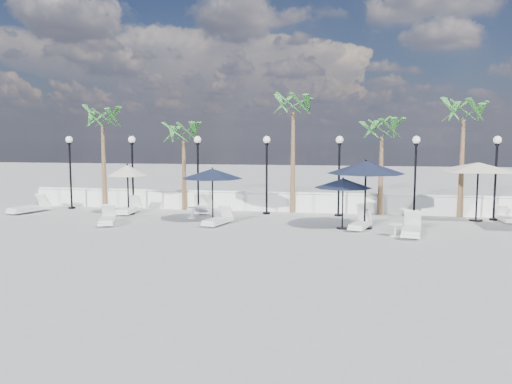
% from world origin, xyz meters
% --- Properties ---
extents(ground, '(100.00, 100.00, 0.00)m').
position_xyz_m(ground, '(0.00, 0.00, 0.00)').
color(ground, '#999A95').
rests_on(ground, ground).
extents(balustrade, '(26.00, 0.30, 1.01)m').
position_xyz_m(balustrade, '(0.00, 7.50, 0.47)').
color(balustrade, white).
rests_on(balustrade, ground).
extents(lamppost_0, '(0.36, 0.36, 3.84)m').
position_xyz_m(lamppost_0, '(-10.50, 6.50, 2.49)').
color(lamppost_0, black).
rests_on(lamppost_0, ground).
extents(lamppost_1, '(0.36, 0.36, 3.84)m').
position_xyz_m(lamppost_1, '(-7.00, 6.50, 2.49)').
color(lamppost_1, black).
rests_on(lamppost_1, ground).
extents(lamppost_2, '(0.36, 0.36, 3.84)m').
position_xyz_m(lamppost_2, '(-3.50, 6.50, 2.49)').
color(lamppost_2, black).
rests_on(lamppost_2, ground).
extents(lamppost_3, '(0.36, 0.36, 3.84)m').
position_xyz_m(lamppost_3, '(0.00, 6.50, 2.49)').
color(lamppost_3, black).
rests_on(lamppost_3, ground).
extents(lamppost_4, '(0.36, 0.36, 3.84)m').
position_xyz_m(lamppost_4, '(3.50, 6.50, 2.49)').
color(lamppost_4, black).
rests_on(lamppost_4, ground).
extents(lamppost_5, '(0.36, 0.36, 3.84)m').
position_xyz_m(lamppost_5, '(7.00, 6.50, 2.49)').
color(lamppost_5, black).
rests_on(lamppost_5, ground).
extents(lamppost_6, '(0.36, 0.36, 3.84)m').
position_xyz_m(lamppost_6, '(10.50, 6.50, 2.49)').
color(lamppost_6, black).
rests_on(lamppost_6, ground).
extents(palm_0, '(2.60, 2.60, 5.50)m').
position_xyz_m(palm_0, '(-9.00, 7.30, 4.53)').
color(palm_0, brown).
rests_on(palm_0, ground).
extents(palm_1, '(2.60, 2.60, 4.70)m').
position_xyz_m(palm_1, '(-4.50, 7.30, 3.75)').
color(palm_1, brown).
rests_on(palm_1, ground).
extents(palm_2, '(2.60, 2.60, 6.10)m').
position_xyz_m(palm_2, '(1.20, 7.30, 5.12)').
color(palm_2, brown).
rests_on(palm_2, ground).
extents(palm_3, '(2.60, 2.60, 4.90)m').
position_xyz_m(palm_3, '(5.50, 7.30, 3.95)').
color(palm_3, brown).
rests_on(palm_3, ground).
extents(palm_4, '(2.60, 2.60, 5.70)m').
position_xyz_m(palm_4, '(9.20, 7.30, 4.73)').
color(palm_4, brown).
rests_on(palm_4, ground).
extents(lounger_0, '(0.77, 2.04, 0.75)m').
position_xyz_m(lounger_0, '(-6.70, 5.32, 0.25)').
color(lounger_0, silver).
rests_on(lounger_0, ground).
extents(lounger_1, '(1.30, 2.26, 0.81)m').
position_xyz_m(lounger_1, '(-11.77, 4.72, 0.27)').
color(lounger_1, silver).
rests_on(lounger_1, ground).
extents(lounger_2, '(1.27, 2.26, 0.81)m').
position_xyz_m(lounger_2, '(-3.28, 6.22, 0.27)').
color(lounger_2, silver).
rests_on(lounger_2, ground).
extents(lounger_3, '(1.26, 2.00, 0.72)m').
position_xyz_m(lounger_3, '(-6.33, 2.28, 0.24)').
color(lounger_3, silver).
rests_on(lounger_3, ground).
extents(lounger_4, '(1.05, 1.97, 0.71)m').
position_xyz_m(lounger_4, '(-1.57, 3.01, 0.24)').
color(lounger_4, silver).
rests_on(lounger_4, ground).
extents(lounger_5, '(1.05, 1.92, 0.69)m').
position_xyz_m(lounger_5, '(4.45, 3.11, 0.23)').
color(lounger_5, silver).
rests_on(lounger_5, ground).
extents(lounger_6, '(0.62, 1.68, 0.62)m').
position_xyz_m(lounger_6, '(10.90, 6.07, 0.21)').
color(lounger_6, silver).
rests_on(lounger_6, ground).
extents(lounger_7, '(1.02, 2.19, 0.79)m').
position_xyz_m(lounger_7, '(6.35, 2.03, 0.26)').
color(lounger_7, silver).
rests_on(lounger_7, ground).
extents(side_table_0, '(0.51, 0.51, 0.49)m').
position_xyz_m(side_table_0, '(-11.87, 6.17, 0.30)').
color(side_table_0, silver).
rests_on(side_table_0, ground).
extents(side_table_1, '(0.52, 0.52, 0.50)m').
position_xyz_m(side_table_1, '(-3.25, 4.66, 0.30)').
color(side_table_1, silver).
rests_on(side_table_1, ground).
extents(side_table_2, '(0.51, 0.51, 0.49)m').
position_xyz_m(side_table_2, '(5.73, 1.86, 0.30)').
color(side_table_2, silver).
rests_on(side_table_2, ground).
extents(parasol_navy_left, '(2.78, 2.78, 2.45)m').
position_xyz_m(parasol_navy_left, '(-1.99, 3.72, 2.16)').
color(parasol_navy_left, black).
rests_on(parasol_navy_left, ground).
extents(parasol_navy_mid, '(3.21, 3.21, 2.88)m').
position_xyz_m(parasol_navy_mid, '(4.63, 3.35, 2.53)').
color(parasol_navy_mid, black).
rests_on(parasol_navy_mid, ground).
extents(parasol_navy_right, '(2.39, 2.39, 2.15)m').
position_xyz_m(parasol_navy_right, '(3.72, 3.12, 1.89)').
color(parasol_navy_right, black).
rests_on(parasol_navy_right, ground).
extents(parasol_cream_sq_a, '(5.81, 5.81, 2.85)m').
position_xyz_m(parasol_cream_sq_a, '(9.67, 6.20, 2.64)').
color(parasol_cream_sq_a, black).
rests_on(parasol_cream_sq_a, ground).
extents(parasol_cream_small, '(2.03, 2.03, 2.49)m').
position_xyz_m(parasol_cream_small, '(-6.67, 5.19, 2.13)').
color(parasol_cream_small, black).
rests_on(parasol_cream_small, ground).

